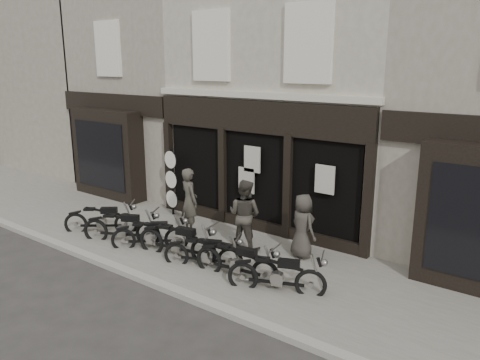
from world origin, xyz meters
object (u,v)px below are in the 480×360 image
Objects in this scene: motorcycle_4 at (204,255)px; man_left at (189,201)px; motorcycle_5 at (237,265)px; motorcycle_6 at (278,278)px; motorcycle_0 at (102,222)px; motorcycle_1 at (123,230)px; man_right at (303,226)px; advert_sign_post at (172,185)px; motorcycle_2 at (151,237)px; motorcycle_3 at (178,244)px; man_centre at (245,215)px.

motorcycle_4 is 0.97× the size of man_left.
motorcycle_6 is (1.09, -0.01, -0.01)m from motorcycle_5.
motorcycle_4 is (3.97, -0.01, -0.03)m from motorcycle_0.
motorcycle_6 is at bearing -26.67° from motorcycle_1.
motorcycle_4 is at bearing -37.60° from motorcycle_0.
motorcycle_0 is 1.11× the size of man_right.
motorcycle_5 is at bearing -37.72° from motorcycle_0.
motorcycle_6 is at bearing -24.83° from motorcycle_4.
advert_sign_post reaches higher than motorcycle_5.
motorcycle_2 is 0.89× the size of man_left.
man_centre is at bearing 43.51° from motorcycle_3.
motorcycle_1 reaches higher than motorcycle_2.
motorcycle_3 is 1.20× the size of man_left.
motorcycle_6 is at bearing -7.40° from motorcycle_5.
motorcycle_5 is (1.03, -0.01, 0.04)m from motorcycle_4.
man_left reaches higher than motorcycle_1.
motorcycle_4 is at bearing 73.03° from man_right.
motorcycle_6 is (2.12, -0.02, 0.03)m from motorcycle_4.
man_right is at bearing -150.63° from man_left.
man_left is at bearing 31.08° from man_right.
motorcycle_1 reaches higher than motorcycle_0.
advert_sign_post reaches higher than motorcycle_3.
motorcycle_4 is at bearing 162.96° from man_left.
advert_sign_post is (-5.07, 0.47, 0.17)m from man_right.
motorcycle_0 is at bearing 145.79° from motorcycle_1.
motorcycle_2 is at bearing -18.54° from motorcycle_1.
motorcycle_0 is 0.95× the size of man_left.
man_right is (2.54, 1.88, 0.50)m from motorcycle_3.
motorcycle_5 is at bearing -41.80° from motorcycle_2.
motorcycle_2 is at bearing 154.45° from motorcycle_4.
motorcycle_0 is 0.89× the size of motorcycle_1.
motorcycle_0 is 2.53m from advert_sign_post.
motorcycle_3 is 3.04m from motorcycle_6.
man_centre reaches higher than man_right.
motorcycle_1 is 1.98m from motorcycle_3.
man_left is 3.47m from man_right.
motorcycle_1 is at bearing 148.48° from motorcycle_2.
motorcycle_3 is at bearing 48.23° from man_centre.
man_centre is at bearing -7.08° from advert_sign_post.
motorcycle_0 is 4.40m from man_centre.
motorcycle_5 is at bearing 96.13° from man_right.
motorcycle_0 is 0.97× the size of man_centre.
motorcycle_2 is 2.59m from man_centre.
man_centre is (-0.89, 1.49, 0.64)m from motorcycle_5.
man_right is at bearing -169.56° from man_centre.
motorcycle_2 is 1.04× the size of man_right.
motorcycle_3 reaches higher than motorcycle_5.
motorcycle_4 is 1.14× the size of man_right.
motorcycle_3 reaches higher than motorcycle_6.
man_left is 1.17× the size of man_right.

